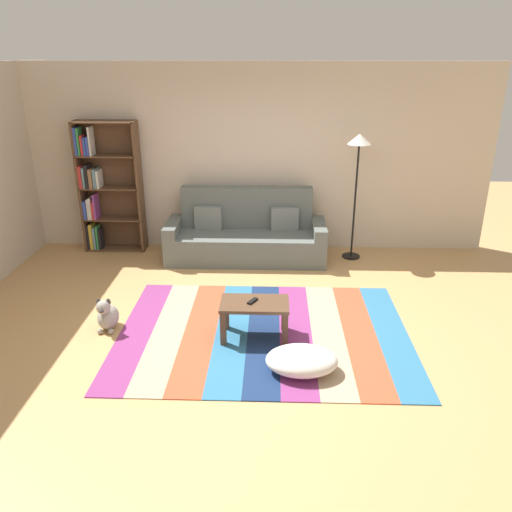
{
  "coord_description": "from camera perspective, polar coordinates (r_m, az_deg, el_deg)",
  "views": [
    {
      "loc": [
        0.23,
        -4.86,
        2.77
      ],
      "look_at": [
        0.04,
        0.44,
        0.65
      ],
      "focal_mm": 35.42,
      "sensor_mm": 36.0,
      "label": 1
    }
  ],
  "objects": [
    {
      "name": "back_wall",
      "position": [
        7.55,
        0.23,
        10.92
      ],
      "size": [
        6.8,
        0.1,
        2.7
      ],
      "primitive_type": "cube",
      "color": "beige",
      "rests_on": "ground_plane"
    },
    {
      "name": "standing_lamp",
      "position": [
        7.16,
        11.49,
        11.04
      ],
      "size": [
        0.32,
        0.32,
        1.79
      ],
      "color": "black",
      "rests_on": "ground_plane"
    },
    {
      "name": "rug",
      "position": [
        5.46,
        0.87,
        -8.66
      ],
      "size": [
        3.07,
        2.31,
        0.01
      ],
      "color": "#843370",
      "rests_on": "ground_plane"
    },
    {
      "name": "pouf",
      "position": [
        4.81,
        5.18,
        -11.67
      ],
      "size": [
        0.67,
        0.48,
        0.23
      ],
      "primitive_type": "ellipsoid",
      "color": "white",
      "rests_on": "rug"
    },
    {
      "name": "tv_remote",
      "position": [
        5.2,
        -0.39,
        -5.11
      ],
      "size": [
        0.11,
        0.15,
        0.02
      ],
      "primitive_type": "cube",
      "rotation": [
        0.0,
        0.0,
        -0.51
      ],
      "color": "black",
      "rests_on": "coffee_table"
    },
    {
      "name": "couch",
      "position": [
        7.31,
        -1.12,
        2.32
      ],
      "size": [
        2.26,
        0.8,
        1.0
      ],
      "color": "#59605B",
      "rests_on": "ground_plane"
    },
    {
      "name": "ground_plane",
      "position": [
        5.6,
        -0.62,
        -7.88
      ],
      "size": [
        14.0,
        14.0,
        0.0
      ],
      "primitive_type": "plane",
      "color": "tan"
    },
    {
      "name": "bookshelf",
      "position": [
        7.82,
        -16.85,
        7.26
      ],
      "size": [
        0.9,
        0.28,
        1.92
      ],
      "color": "brown",
      "rests_on": "ground_plane"
    },
    {
      "name": "coffee_table",
      "position": [
        5.24,
        -0.16,
        -6.07
      ],
      "size": [
        0.71,
        0.41,
        0.4
      ],
      "color": "#513826",
      "rests_on": "rug"
    },
    {
      "name": "dog",
      "position": [
        5.7,
        -16.44,
        -6.47
      ],
      "size": [
        0.22,
        0.35,
        0.4
      ],
      "color": "#9E998E",
      "rests_on": "ground_plane"
    }
  ]
}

